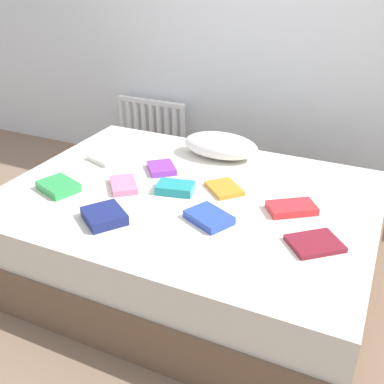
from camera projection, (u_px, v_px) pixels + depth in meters
name	position (u px, v px, depth m)	size (l,w,h in m)	color
ground_plane	(188.00, 267.00, 2.69)	(8.00, 8.00, 0.00)	#7F6651
bed	(188.00, 232.00, 2.57)	(2.00, 1.50, 0.50)	brown
radiator	(152.00, 127.00, 3.83)	(0.63, 0.04, 0.48)	white
pillow	(220.00, 146.00, 2.85)	(0.48, 0.28, 0.15)	white
textbook_teal	(175.00, 188.00, 2.45)	(0.20, 0.13, 0.05)	teal
textbook_blue	(209.00, 217.00, 2.19)	(0.21, 0.15, 0.04)	#2847B7
textbook_red	(292.00, 208.00, 2.27)	(0.23, 0.14, 0.04)	red
textbook_green	(58.00, 186.00, 2.47)	(0.21, 0.16, 0.05)	green
textbook_purple	(161.00, 168.00, 2.69)	(0.18, 0.15, 0.03)	purple
textbook_orange	(224.00, 188.00, 2.47)	(0.20, 0.15, 0.02)	orange
textbook_navy	(104.00, 216.00, 2.19)	(0.20, 0.18, 0.05)	navy
textbook_maroon	(315.00, 243.00, 2.01)	(0.22, 0.18, 0.02)	maroon
textbook_pink	(123.00, 185.00, 2.50)	(0.21, 0.13, 0.03)	pink
textbook_white	(107.00, 158.00, 2.83)	(0.20, 0.17, 0.03)	white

